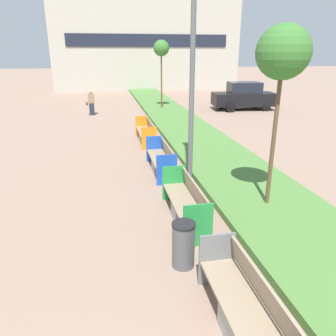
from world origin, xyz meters
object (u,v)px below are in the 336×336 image
at_px(bench_grey_frame, 246,313).
at_px(bench_orange_frame, 146,134).
at_px(litter_bin, 183,245).
at_px(sapling_tree_near, 283,54).
at_px(street_lamp_post, 193,38).
at_px(sapling_tree_far, 161,49).
at_px(bench_green_frame, 186,205).
at_px(parked_car_distant, 244,96).
at_px(pedestrian_walking, 91,103).
at_px(bench_blue_frame, 161,161).

height_order(bench_grey_frame, bench_orange_frame, same).
xyz_separation_m(litter_bin, sapling_tree_near, (2.61, 1.88, 3.27)).
height_order(street_lamp_post, sapling_tree_far, street_lamp_post).
relative_size(sapling_tree_near, sapling_tree_far, 0.96).
bearing_deg(bench_grey_frame, bench_green_frame, 89.99).
bearing_deg(bench_orange_frame, bench_grey_frame, -90.01).
bearing_deg(street_lamp_post, parked_car_distant, 60.78).
bearing_deg(litter_bin, pedestrian_walking, 97.20).
bearing_deg(bench_blue_frame, sapling_tree_near, -56.26).
bearing_deg(bench_orange_frame, bench_blue_frame, -90.02).
bearing_deg(litter_bin, bench_green_frame, 74.62).
relative_size(bench_green_frame, litter_bin, 2.68).
relative_size(bench_green_frame, bench_blue_frame, 1.01).
relative_size(bench_orange_frame, street_lamp_post, 0.33).
bearing_deg(bench_grey_frame, pedestrian_walking, 98.02).
distance_m(bench_blue_frame, sapling_tree_near, 5.09).
height_order(bench_green_frame, bench_blue_frame, same).
bearing_deg(pedestrian_walking, sapling_tree_near, -72.00).
xyz_separation_m(bench_blue_frame, sapling_tree_far, (2.14, 12.21, 3.57)).
height_order(bench_blue_frame, sapling_tree_far, sapling_tree_far).
relative_size(bench_grey_frame, street_lamp_post, 0.31).
bearing_deg(street_lamp_post, bench_grey_frame, -96.41).
bearing_deg(parked_car_distant, bench_green_frame, -112.15).
bearing_deg(litter_bin, parked_car_distant, 63.48).
bearing_deg(sapling_tree_far, bench_green_frame, -97.83).
height_order(bench_green_frame, pedestrian_walking, pedestrian_walking).
distance_m(bench_orange_frame, street_lamp_post, 6.47).
xyz_separation_m(bench_green_frame, pedestrian_walking, (-2.53, 14.50, 0.41)).
height_order(litter_bin, street_lamp_post, street_lamp_post).
relative_size(bench_orange_frame, parked_car_distant, 0.57).
relative_size(litter_bin, pedestrian_walking, 0.56).
relative_size(bench_grey_frame, bench_orange_frame, 0.94).
bearing_deg(street_lamp_post, bench_green_frame, -107.12).
distance_m(bench_grey_frame, sapling_tree_near, 5.35).
bearing_deg(sapling_tree_near, sapling_tree_far, 90.00).
bearing_deg(bench_green_frame, litter_bin, -105.38).
height_order(bench_green_frame, sapling_tree_near, sapling_tree_near).
xyz_separation_m(sapling_tree_far, pedestrian_walking, (-4.67, -1.05, -3.16)).
height_order(bench_blue_frame, street_lamp_post, street_lamp_post).
bearing_deg(sapling_tree_near, pedestrian_walking, 108.00).
xyz_separation_m(sapling_tree_near, parked_car_distant, (5.58, 14.55, -2.80)).
bearing_deg(bench_orange_frame, bench_green_frame, -90.01).
relative_size(street_lamp_post, parked_car_distant, 1.70).
xyz_separation_m(bench_grey_frame, parked_car_distant, (7.72, 18.14, 0.54)).
relative_size(litter_bin, sapling_tree_near, 0.20).
distance_m(bench_green_frame, bench_orange_frame, 7.24).
bearing_deg(bench_grey_frame, street_lamp_post, 83.59).
distance_m(bench_green_frame, sapling_tree_far, 16.10).
height_order(bench_grey_frame, bench_green_frame, same).
relative_size(bench_blue_frame, street_lamp_post, 0.32).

